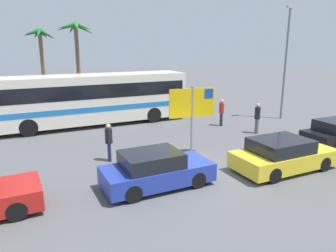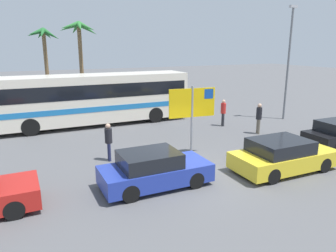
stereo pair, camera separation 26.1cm
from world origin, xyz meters
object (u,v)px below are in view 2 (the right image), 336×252
object	(u,v)px
pedestrian_by_bus	(259,116)
bus_front_coach	(93,97)
car_yellow	(283,156)
pedestrian_crossing_lot	(223,111)
ferry_sign	(193,105)
pedestrian_near_sign	(109,139)
car_blue	(154,170)

from	to	relation	value
pedestrian_by_bus	bus_front_coach	bearing A→B (deg)	-21.97
car_yellow	pedestrian_crossing_lot	size ratio (longest dim) A/B	2.57
ferry_sign	pedestrian_near_sign	size ratio (longest dim) A/B	1.91
pedestrian_near_sign	pedestrian_by_bus	world-z (taller)	pedestrian_by_bus
pedestrian_by_bus	ferry_sign	bearing A→B (deg)	32.44
ferry_sign	car_blue	xyz separation A→B (m)	(-2.93, -2.41, -1.69)
car_yellow	pedestrian_by_bus	bearing A→B (deg)	59.58
ferry_sign	car_blue	distance (m)	4.15
bus_front_coach	pedestrian_near_sign	size ratio (longest dim) A/B	7.30
car_blue	pedestrian_crossing_lot	world-z (taller)	pedestrian_crossing_lot
car_yellow	car_blue	distance (m)	5.34
bus_front_coach	car_blue	xyz separation A→B (m)	(-0.10, -10.21, -1.15)
bus_front_coach	car_yellow	bearing A→B (deg)	-64.84
ferry_sign	car_blue	world-z (taller)	ferry_sign
pedestrian_crossing_lot	car_blue	bearing A→B (deg)	-121.71
pedestrian_crossing_lot	car_yellow	bearing A→B (deg)	-88.68
bus_front_coach	car_yellow	xyz separation A→B (m)	(5.18, -11.03, -1.15)
car_yellow	pedestrian_crossing_lot	world-z (taller)	pedestrian_crossing_lot
pedestrian_crossing_lot	ferry_sign	bearing A→B (deg)	-120.84
ferry_sign	car_yellow	xyz separation A→B (m)	(2.35, -3.23, -1.69)
bus_front_coach	ferry_sign	world-z (taller)	ferry_sign
car_blue	pedestrian_crossing_lot	distance (m)	9.73
ferry_sign	pedestrian_by_bus	distance (m)	5.59
ferry_sign	pedestrian_by_bus	xyz separation A→B (m)	(5.22, 1.56, -1.28)
car_blue	pedestrian_by_bus	world-z (taller)	pedestrian_by_bus
car_yellow	car_blue	xyz separation A→B (m)	(-5.28, 0.82, -0.00)
ferry_sign	pedestrian_near_sign	distance (m)	4.02
car_yellow	pedestrian_near_sign	distance (m)	7.31
car_blue	car_yellow	bearing A→B (deg)	-9.02
car_yellow	pedestrian_by_bus	world-z (taller)	pedestrian_by_bus
bus_front_coach	car_yellow	world-z (taller)	bus_front_coach
car_yellow	pedestrian_by_bus	size ratio (longest dim) A/B	2.44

